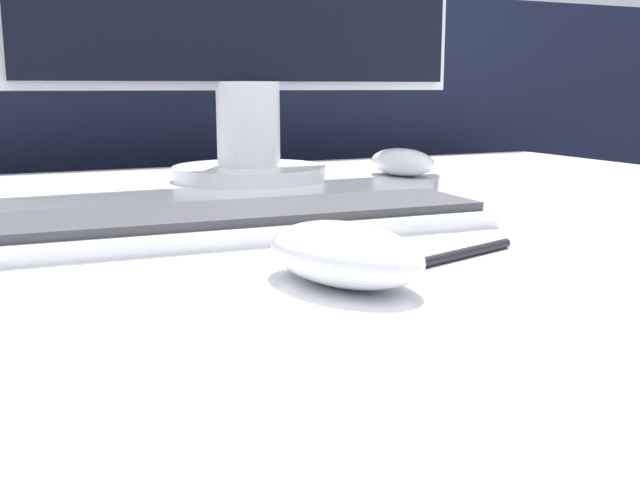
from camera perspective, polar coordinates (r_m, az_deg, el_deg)
partition_panel at (r=1.42m, az=-14.77°, el=-3.39°), size 5.00×0.03×1.08m
computer_mouse_near at (r=0.50m, az=1.85°, el=-1.04°), size 0.11×0.14×0.04m
keyboard at (r=0.67m, az=-5.39°, el=1.44°), size 0.45×0.14×0.02m
computer_mouse_far at (r=1.12m, az=6.27°, el=5.92°), size 0.09×0.13×0.04m
pen at (r=0.58m, az=10.33°, el=-1.12°), size 0.13×0.05×0.01m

